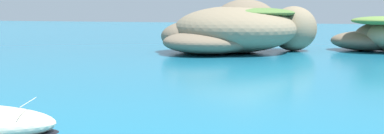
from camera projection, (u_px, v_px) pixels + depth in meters
name	position (u px, v px, depth m)	size (l,w,h in m)	color
islet_large	(235.00, 30.00, 63.35)	(21.83, 20.50, 7.06)	#756651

